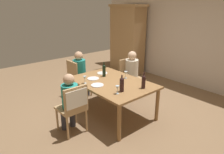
{
  "coord_description": "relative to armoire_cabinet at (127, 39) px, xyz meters",
  "views": [
    {
      "loc": [
        2.92,
        -2.5,
        2.19
      ],
      "look_at": [
        0.0,
        0.0,
        0.82
      ],
      "focal_mm": 33.02,
      "sensor_mm": 36.0,
      "label": 1
    }
  ],
  "objects": [
    {
      "name": "ground_plane",
      "position": [
        1.94,
        -2.32,
        -1.1
      ],
      "size": [
        10.0,
        10.0,
        0.0
      ],
      "primitive_type": "plane",
      "color": "#846647"
    },
    {
      "name": "rear_room_partition",
      "position": [
        1.94,
        0.45,
        0.25
      ],
      "size": [
        6.4,
        0.12,
        2.7
      ],
      "primitive_type": "cube",
      "color": "beige",
      "rests_on": "ground_plane"
    },
    {
      "name": "armoire_cabinet",
      "position": [
        0.0,
        0.0,
        0.0
      ],
      "size": [
        1.18,
        0.62,
        2.18
      ],
      "color": "#A87F51",
      "rests_on": "ground_plane"
    },
    {
      "name": "dining_table",
      "position": [
        1.94,
        -2.32,
        -0.45
      ],
      "size": [
        1.68,
        1.14,
        0.72
      ],
      "color": "olive",
      "rests_on": "ground_plane"
    },
    {
      "name": "chair_left_end",
      "position": [
        0.72,
        -2.41,
        -0.56
      ],
      "size": [
        0.44,
        0.44,
        0.92
      ],
      "color": "tan",
      "rests_on": "ground_plane"
    },
    {
      "name": "chair_near",
      "position": [
        2.06,
        -3.27,
        -0.5
      ],
      "size": [
        0.46,
        0.44,
        0.92
      ],
      "rotation": [
        0.0,
        0.0,
        1.57
      ],
      "color": "tan",
      "rests_on": "ground_plane"
    },
    {
      "name": "chair_far_left",
      "position": [
        1.47,
        -1.37,
        -0.56
      ],
      "size": [
        0.44,
        0.44,
        0.92
      ],
      "rotation": [
        0.0,
        0.0,
        -1.57
      ],
      "color": "tan",
      "rests_on": "ground_plane"
    },
    {
      "name": "person_woman_host",
      "position": [
        0.72,
        -2.3,
        -0.44
      ],
      "size": [
        0.3,
        0.35,
        1.13
      ],
      "color": "#33333D",
      "rests_on": "ground_plane"
    },
    {
      "name": "person_man_bearded",
      "position": [
        1.91,
        -3.27,
        -0.46
      ],
      "size": [
        0.33,
        0.29,
        1.09
      ],
      "rotation": [
        0.0,
        0.0,
        1.57
      ],
      "color": "#33333D",
      "rests_on": "ground_plane"
    },
    {
      "name": "person_man_guest",
      "position": [
        1.59,
        -1.37,
        -0.44
      ],
      "size": [
        0.36,
        0.31,
        1.14
      ],
      "rotation": [
        0.0,
        0.0,
        -1.57
      ],
      "color": "#33333D",
      "rests_on": "ground_plane"
    },
    {
      "name": "wine_bottle_tall_green",
      "position": [
        2.57,
        -2.1,
        -0.24
      ],
      "size": [
        0.07,
        0.07,
        0.31
      ],
      "color": "black",
      "rests_on": "dining_table"
    },
    {
      "name": "wine_bottle_dark_red",
      "position": [
        1.58,
        -2.24,
        -0.24
      ],
      "size": [
        0.07,
        0.07,
        0.31
      ],
      "color": "black",
      "rests_on": "dining_table"
    },
    {
      "name": "wine_bottle_short_olive",
      "position": [
        2.42,
        -2.51,
        -0.24
      ],
      "size": [
        0.08,
        0.08,
        0.31
      ],
      "color": "black",
      "rests_on": "dining_table"
    },
    {
      "name": "wine_glass_near_left",
      "position": [
        2.44,
        -2.63,
        -0.27
      ],
      "size": [
        0.07,
        0.07,
        0.15
      ],
      "color": "silver",
      "rests_on": "dining_table"
    },
    {
      "name": "wine_glass_centre",
      "position": [
        1.66,
        -2.78,
        -0.27
      ],
      "size": [
        0.07,
        0.07,
        0.15
      ],
      "color": "silver",
      "rests_on": "dining_table"
    },
    {
      "name": "wine_glass_near_right",
      "position": [
        1.96,
        -1.97,
        -0.27
      ],
      "size": [
        0.07,
        0.07,
        0.15
      ],
      "color": "silver",
      "rests_on": "dining_table"
    },
    {
      "name": "dinner_plate_host",
      "position": [
        1.4,
        -2.15,
        -0.37
      ],
      "size": [
        0.23,
        0.23,
        0.01
      ],
      "primitive_type": "cylinder",
      "color": "white",
      "rests_on": "dining_table"
    },
    {
      "name": "dinner_plate_guest_left",
      "position": [
        1.56,
        -2.51,
        -0.37
      ],
      "size": [
        0.24,
        0.24,
        0.01
      ],
      "primitive_type": "cylinder",
      "color": "white",
      "rests_on": "dining_table"
    },
    {
      "name": "dinner_plate_guest_right",
      "position": [
        1.91,
        -2.66,
        -0.37
      ],
      "size": [
        0.24,
        0.24,
        0.01
      ],
      "primitive_type": "cylinder",
      "color": "white",
      "rests_on": "dining_table"
    }
  ]
}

